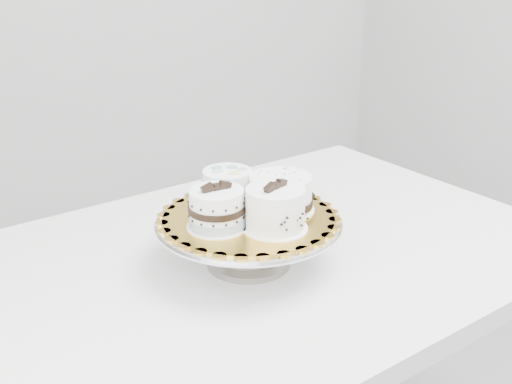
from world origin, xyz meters
TOP-DOWN VIEW (x-y plane):
  - table at (-0.12, 0.10)m, footprint 1.28×0.87m
  - cake_stand at (-0.15, 0.07)m, footprint 0.36×0.36m
  - cake_board at (-0.15, 0.07)m, footprint 0.39×0.39m
  - cake_swirl at (-0.14, -0.01)m, footprint 0.13×0.13m
  - cake_banded at (-0.23, 0.06)m, footprint 0.11×0.11m
  - cake_dots at (-0.15, 0.14)m, footprint 0.13×0.13m
  - cake_ribbon at (-0.08, 0.06)m, footprint 0.14×0.13m

SIDE VIEW (x-z plane):
  - table at x=-0.12m, z-range 0.30..1.05m
  - cake_stand at x=-0.15m, z-range 0.77..0.86m
  - cake_board at x=-0.15m, z-range 0.85..0.85m
  - cake_ribbon at x=-0.08m, z-range 0.85..0.92m
  - cake_banded at x=-0.23m, z-range 0.84..0.93m
  - cake_dots at x=-0.15m, z-range 0.85..0.92m
  - cake_swirl at x=-0.14m, z-range 0.84..0.94m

